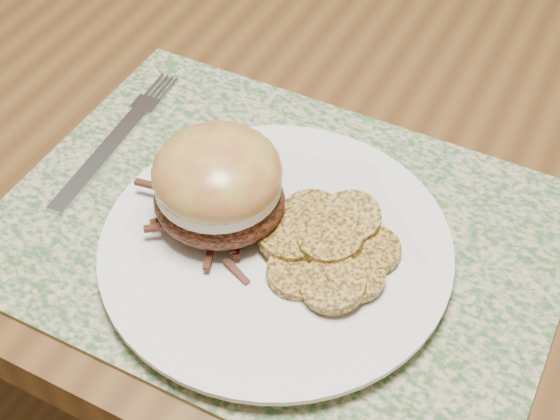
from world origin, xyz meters
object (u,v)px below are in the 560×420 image
object	(u,v)px
pork_sandwich	(218,184)
fork	(118,138)
dinner_plate	(276,249)
dining_table	(169,54)

from	to	relation	value
pork_sandwich	fork	world-z (taller)	pork_sandwich
dinner_plate	fork	world-z (taller)	dinner_plate
dining_table	dinner_plate	distance (m)	0.41
pork_sandwich	fork	xyz separation A→B (m)	(-0.14, 0.05, -0.05)
dining_table	fork	bearing A→B (deg)	-66.21
pork_sandwich	dining_table	bearing A→B (deg)	115.88
dining_table	pork_sandwich	distance (m)	0.39
dining_table	dinner_plate	world-z (taller)	dinner_plate
fork	pork_sandwich	bearing A→B (deg)	-24.40
dinner_plate	pork_sandwich	xyz separation A→B (m)	(-0.05, 0.00, 0.05)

